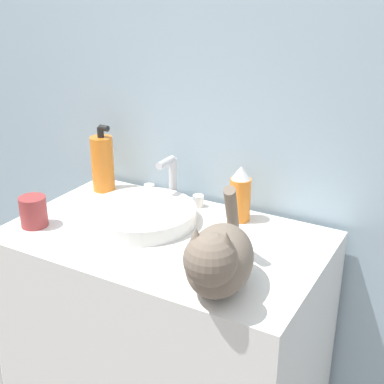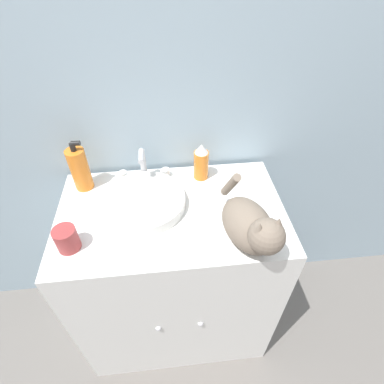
{
  "view_description": "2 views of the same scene",
  "coord_description": "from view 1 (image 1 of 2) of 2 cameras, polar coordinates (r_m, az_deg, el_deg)",
  "views": [
    {
      "loc": [
        0.67,
        -0.79,
        1.5
      ],
      "look_at": [
        0.08,
        0.25,
        1.0
      ],
      "focal_mm": 50.0,
      "sensor_mm": 36.0,
      "label": 1
    },
    {
      "loc": [
        -0.01,
        -0.5,
        1.65
      ],
      "look_at": [
        0.07,
        0.21,
        0.98
      ],
      "focal_mm": 28.0,
      "sensor_mm": 36.0,
      "label": 2
    }
  ],
  "objects": [
    {
      "name": "wall_back",
      "position": [
        1.52,
        2.84,
        13.22
      ],
      "size": [
        6.0,
        0.05,
        2.5
      ],
      "color": "#9EB7C6",
      "rests_on": "ground_plane"
    },
    {
      "name": "vanity_cabinet",
      "position": [
        1.64,
        -2.62,
        -18.09
      ],
      "size": [
        0.82,
        0.51,
        0.86
      ],
      "color": "white",
      "rests_on": "ground_plane"
    },
    {
      "name": "sink_basin",
      "position": [
        1.46,
        -5.38,
        -2.42
      ],
      "size": [
        0.3,
        0.3,
        0.04
      ],
      "color": "white",
      "rests_on": "vanity_cabinet"
    },
    {
      "name": "faucet",
      "position": [
        1.56,
        -2.18,
        0.97
      ],
      "size": [
        0.2,
        0.09,
        0.14
      ],
      "color": "silver",
      "rests_on": "vanity_cabinet"
    },
    {
      "name": "cat",
      "position": [
        1.12,
        2.79,
        -7.06
      ],
      "size": [
        0.2,
        0.33,
        0.2
      ],
      "rotation": [
        0.0,
        0.0,
        -1.3
      ],
      "color": "#7A6B5B",
      "rests_on": "vanity_cabinet"
    },
    {
      "name": "soap_bottle",
      "position": [
        1.66,
        -9.52,
        3.07
      ],
      "size": [
        0.07,
        0.07,
        0.21
      ],
      "color": "orange",
      "rests_on": "vanity_cabinet"
    },
    {
      "name": "spray_bottle",
      "position": [
        1.45,
        5.16,
        -0.26
      ],
      "size": [
        0.06,
        0.06,
        0.16
      ],
      "color": "orange",
      "rests_on": "vanity_cabinet"
    },
    {
      "name": "cup",
      "position": [
        1.48,
        -16.56,
        -2.01
      ],
      "size": [
        0.07,
        0.07,
        0.08
      ],
      "color": "#9E3838",
      "rests_on": "vanity_cabinet"
    }
  ]
}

